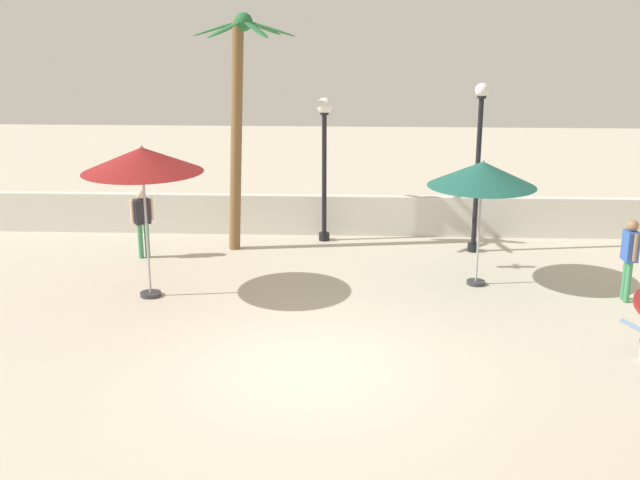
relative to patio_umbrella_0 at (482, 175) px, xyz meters
The scene contains 9 objects.
ground_plane 6.01m from the patio_umbrella_0, 127.59° to the right, with size 56.00×56.00×0.00m, color beige.
boundary_wall 5.45m from the patio_umbrella_0, 131.00° to the left, with size 25.20×0.30×1.06m, color silver.
patio_umbrella_0 is the anchor object (origin of this frame).
patio_umbrella_2 7.02m from the patio_umbrella_0, behind, with size 2.44×2.44×3.19m.
palm_tree_1 6.09m from the patio_umbrella_0, 156.22° to the left, with size 2.48×2.11×5.72m.
lamp_post_0 2.48m from the patio_umbrella_0, 83.56° to the left, with size 0.33×0.33×4.13m.
lamp_post_1 4.76m from the patio_umbrella_0, 136.66° to the left, with size 0.39×0.39×3.68m.
guest_0 8.03m from the patio_umbrella_0, 168.43° to the left, with size 0.49×0.39×1.68m.
guest_1 3.36m from the patio_umbrella_0, 16.81° to the right, with size 0.26×0.56×1.73m.
Camera 1 is at (0.69, -12.18, 5.84)m, focal length 44.58 mm.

